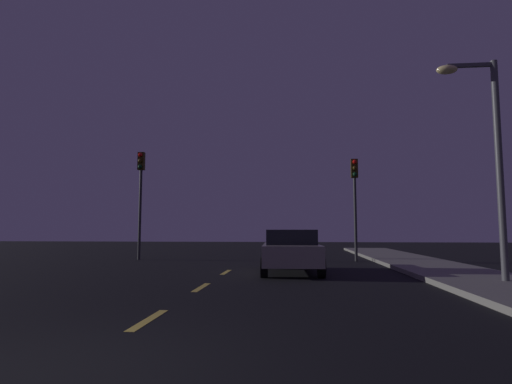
{
  "coord_description": "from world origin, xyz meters",
  "views": [
    {
      "loc": [
        2.37,
        -4.03,
        1.45
      ],
      "look_at": [
        0.53,
        15.72,
        3.3
      ],
      "focal_mm": 28.78,
      "sensor_mm": 36.0,
      "label": 1
    }
  ],
  "objects_px": {
    "traffic_signal_right": "(355,189)",
    "car_stopped_ahead": "(291,251)",
    "traffic_signal_left": "(141,184)",
    "street_lamp_right": "(488,146)"
  },
  "relations": [
    {
      "from": "traffic_signal_left",
      "to": "street_lamp_right",
      "type": "relative_size",
      "value": 0.89
    },
    {
      "from": "car_stopped_ahead",
      "to": "traffic_signal_right",
      "type": "bearing_deg",
      "value": 61.44
    },
    {
      "from": "traffic_signal_left",
      "to": "street_lamp_right",
      "type": "height_order",
      "value": "street_lamp_right"
    },
    {
      "from": "traffic_signal_left",
      "to": "street_lamp_right",
      "type": "xyz_separation_m",
      "value": [
        12.82,
        -8.46,
        -0.04
      ]
    },
    {
      "from": "traffic_signal_right",
      "to": "car_stopped_ahead",
      "type": "relative_size",
      "value": 1.15
    },
    {
      "from": "traffic_signal_left",
      "to": "car_stopped_ahead",
      "type": "distance_m",
      "value": 9.8
    },
    {
      "from": "traffic_signal_left",
      "to": "traffic_signal_right",
      "type": "height_order",
      "value": "traffic_signal_left"
    },
    {
      "from": "traffic_signal_left",
      "to": "traffic_signal_right",
      "type": "xyz_separation_m",
      "value": [
        10.54,
        -0.0,
        -0.33
      ]
    },
    {
      "from": "traffic_signal_right",
      "to": "street_lamp_right",
      "type": "distance_m",
      "value": 8.77
    },
    {
      "from": "traffic_signal_left",
      "to": "car_stopped_ahead",
      "type": "bearing_deg",
      "value": -36.29
    }
  ]
}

